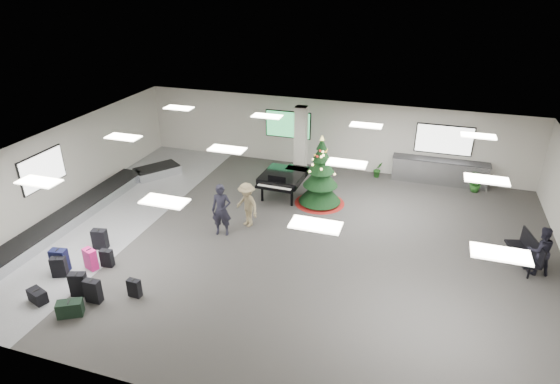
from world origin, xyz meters
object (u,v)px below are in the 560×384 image
(service_counter, at_px, (439,171))
(christmas_tree, at_px, (320,181))
(bench, at_px, (527,251))
(traveler_bench, at_px, (540,251))
(traveler_b, at_px, (247,205))
(pink_suitcase, at_px, (90,259))
(potted_plant_left, at_px, (378,169))
(potted_plant_right, at_px, (476,183))
(traveler_a, at_px, (221,210))
(baggage_carousel, at_px, (93,204))
(grand_piano, at_px, (283,178))

(service_counter, bearing_deg, christmas_tree, -142.16)
(bench, relative_size, traveler_bench, 1.07)
(service_counter, height_order, traveler_b, traveler_b)
(pink_suitcase, relative_size, potted_plant_left, 0.97)
(traveler_bench, relative_size, potted_plant_right, 2.12)
(service_counter, distance_m, traveler_bench, 6.79)
(pink_suitcase, distance_m, potted_plant_left, 12.56)
(pink_suitcase, xyz_separation_m, potted_plant_left, (7.66, 9.95, 0.02))
(bench, bearing_deg, christmas_tree, 148.19)
(potted_plant_left, relative_size, potted_plant_right, 0.97)
(traveler_a, relative_size, traveler_b, 1.13)
(baggage_carousel, distance_m, service_counter, 14.50)
(service_counter, bearing_deg, baggage_carousel, -152.33)
(bench, bearing_deg, traveler_b, 167.58)
(potted_plant_right, bearing_deg, pink_suitcase, -140.59)
(grand_piano, height_order, traveler_a, traveler_a)
(grand_piano, bearing_deg, traveler_a, -105.43)
(traveler_b, bearing_deg, baggage_carousel, -143.25)
(traveler_a, distance_m, potted_plant_right, 10.85)
(traveler_bench, xyz_separation_m, potted_plant_right, (-1.49, 5.65, -0.43))
(service_counter, distance_m, christmas_tree, 5.72)
(pink_suitcase, bearing_deg, service_counter, 64.96)
(traveler_b, bearing_deg, potted_plant_left, 86.38)
(christmas_tree, bearing_deg, bench, -18.18)
(traveler_a, bearing_deg, pink_suitcase, -145.70)
(bench, bearing_deg, traveler_bench, -53.44)
(pink_suitcase, height_order, traveler_a, traveler_a)
(traveler_a, bearing_deg, traveler_bench, -7.83)
(baggage_carousel, relative_size, service_counter, 2.40)
(grand_piano, height_order, traveler_b, traveler_b)
(traveler_bench, relative_size, potted_plant_left, 2.19)
(christmas_tree, relative_size, traveler_a, 1.51)
(bench, relative_size, traveler_a, 0.90)
(baggage_carousel, xyz_separation_m, bench, (15.53, 0.88, 0.37))
(christmas_tree, distance_m, traveler_a, 4.36)
(grand_piano, xyz_separation_m, potted_plant_left, (3.50, 3.20, -0.48))
(pink_suitcase, height_order, bench, bench)
(baggage_carousel, distance_m, traveler_b, 6.30)
(baggage_carousel, distance_m, grand_piano, 7.55)
(christmas_tree, bearing_deg, potted_plant_right, 26.93)
(service_counter, height_order, potted_plant_right, service_counter)
(christmas_tree, xyz_separation_m, potted_plant_right, (5.99, 3.04, -0.60))
(pink_suitcase, xyz_separation_m, traveler_b, (3.67, 4.06, 0.50))
(service_counter, height_order, pink_suitcase, service_counter)
(service_counter, distance_m, traveler_b, 8.97)
(service_counter, relative_size, potted_plant_right, 5.35)
(baggage_carousel, distance_m, traveler_a, 5.66)
(service_counter, relative_size, pink_suitcase, 5.70)
(christmas_tree, xyz_separation_m, grand_piano, (-1.61, 0.13, -0.13))
(baggage_carousel, relative_size, traveler_bench, 6.03)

